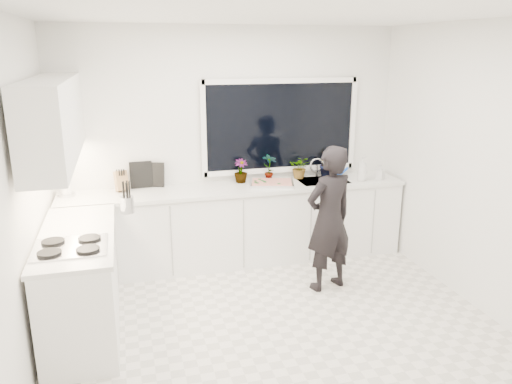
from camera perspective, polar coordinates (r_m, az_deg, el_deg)
name	(u,v)px	position (r m, az deg, el deg)	size (l,w,h in m)	color
floor	(274,323)	(4.78, 2.02, -14.75)	(4.00, 3.50, 0.02)	beige
wall_back	(231,145)	(5.91, -2.88, 5.44)	(4.00, 0.02, 2.70)	white
wall_left	(19,199)	(4.14, -25.42, -0.77)	(0.02, 3.50, 2.70)	white
wall_right	(477,167)	(5.20, 23.90, 2.59)	(0.02, 3.50, 2.70)	white
ceiling	(277,12)	(4.11, 2.41, 19.84)	(4.00, 3.50, 0.02)	white
window	(281,126)	(6.00, 2.82, 7.53)	(1.80, 0.02, 1.00)	black
base_cabinets_back	(238,226)	(5.86, -2.11, -3.89)	(3.92, 0.58, 0.88)	white
base_cabinets_left	(82,284)	(4.73, -19.29, -9.87)	(0.58, 1.60, 0.88)	white
countertop_back	(237,188)	(5.71, -2.13, 0.42)	(3.94, 0.62, 0.04)	silver
countertop_left	(77,235)	(4.56, -19.82, -4.65)	(0.62, 1.60, 0.04)	silver
upper_cabinets	(54,119)	(4.69, -22.09, 7.70)	(0.34, 2.10, 0.70)	white
sink	(322,184)	(6.04, 7.60, 0.87)	(0.58, 0.42, 0.14)	silver
faucet	(317,168)	(6.18, 6.95, 2.78)	(0.03, 0.03, 0.22)	silver
stovetop	(70,247)	(4.22, -20.47, -5.86)	(0.56, 0.48, 0.03)	black
person	(329,219)	(5.16, 8.36, -3.07)	(0.56, 0.36, 1.53)	black
pizza_tray	(272,183)	(5.78, 1.81, 0.99)	(0.50, 0.37, 0.03)	silver
pizza	(272,182)	(5.78, 1.82, 1.15)	(0.46, 0.33, 0.01)	red
watering_can	(336,171)	(6.25, 9.17, 2.41)	(0.14, 0.14, 0.13)	blue
paper_towel_roll	(66,184)	(5.68, -20.93, 0.83)	(0.11, 0.11, 0.26)	silver
knife_block	(121,182)	(5.69, -15.14, 1.16)	(0.13, 0.10, 0.22)	brown
utensil_crock	(127,205)	(4.93, -14.50, -1.41)	(0.13, 0.13, 0.16)	#AFAEB3
picture_frame_large	(155,175)	(5.78, -11.50, 1.96)	(0.22, 0.02, 0.28)	black
picture_frame_small	(141,175)	(5.78, -12.98, 1.95)	(0.25, 0.02, 0.30)	black
herb_plants	(290,167)	(6.01, 3.94, 2.87)	(1.24, 0.30, 0.33)	#26662D
soap_bottles	(366,170)	(6.07, 12.50, 2.50)	(0.36, 0.12, 0.30)	#D8BF66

